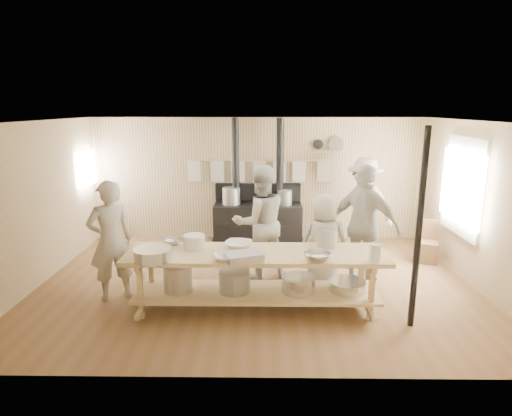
{
  "coord_description": "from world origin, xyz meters",
  "views": [
    {
      "loc": [
        0.08,
        -6.51,
        2.82
      ],
      "look_at": [
        -0.01,
        0.2,
        1.22
      ],
      "focal_mm": 30.0,
      "sensor_mm": 36.0,
      "label": 1
    }
  ],
  "objects_px": {
    "cook_far_left": "(111,241)",
    "cook_center": "(324,243)",
    "chair": "(427,250)",
    "roasting_pan": "(244,257)",
    "cook_left": "(260,223)",
    "cook_right": "(365,226)",
    "cook_by_window": "(364,205)",
    "prep_table": "(255,274)",
    "stove": "(258,219)"
  },
  "relations": [
    {
      "from": "prep_table",
      "to": "cook_by_window",
      "type": "relative_size",
      "value": 1.93
    },
    {
      "from": "stove",
      "to": "roasting_pan",
      "type": "bearing_deg",
      "value": -92.49
    },
    {
      "from": "cook_by_window",
      "to": "chair",
      "type": "bearing_deg",
      "value": 5.17
    },
    {
      "from": "stove",
      "to": "chair",
      "type": "height_order",
      "value": "stove"
    },
    {
      "from": "prep_table",
      "to": "cook_by_window",
      "type": "height_order",
      "value": "cook_by_window"
    },
    {
      "from": "cook_left",
      "to": "cook_by_window",
      "type": "relative_size",
      "value": 1.02
    },
    {
      "from": "chair",
      "to": "roasting_pan",
      "type": "height_order",
      "value": "roasting_pan"
    },
    {
      "from": "cook_left",
      "to": "cook_by_window",
      "type": "xyz_separation_m",
      "value": [
        2.03,
        1.43,
        -0.02
      ]
    },
    {
      "from": "cook_left",
      "to": "cook_center",
      "type": "height_order",
      "value": "cook_left"
    },
    {
      "from": "cook_center",
      "to": "cook_left",
      "type": "bearing_deg",
      "value": -31.05
    },
    {
      "from": "prep_table",
      "to": "cook_far_left",
      "type": "bearing_deg",
      "value": 171.16
    },
    {
      "from": "chair",
      "to": "prep_table",
      "type": "bearing_deg",
      "value": -129.31
    },
    {
      "from": "cook_center",
      "to": "stove",
      "type": "bearing_deg",
      "value": -70.04
    },
    {
      "from": "cook_left",
      "to": "roasting_pan",
      "type": "height_order",
      "value": "cook_left"
    },
    {
      "from": "stove",
      "to": "cook_by_window",
      "type": "bearing_deg",
      "value": -11.22
    },
    {
      "from": "cook_left",
      "to": "cook_center",
      "type": "relative_size",
      "value": 1.23
    },
    {
      "from": "cook_center",
      "to": "cook_right",
      "type": "bearing_deg",
      "value": -164.22
    },
    {
      "from": "prep_table",
      "to": "cook_left",
      "type": "height_order",
      "value": "cook_left"
    },
    {
      "from": "chair",
      "to": "cook_by_window",
      "type": "bearing_deg",
      "value": 167.9
    },
    {
      "from": "cook_center",
      "to": "cook_right",
      "type": "xyz_separation_m",
      "value": [
        0.67,
        0.24,
        0.2
      ]
    },
    {
      "from": "cook_right",
      "to": "roasting_pan",
      "type": "xyz_separation_m",
      "value": [
        -1.87,
        -1.25,
        -0.07
      ]
    },
    {
      "from": "cook_far_left",
      "to": "cook_center",
      "type": "xyz_separation_m",
      "value": [
        3.17,
        0.35,
        -0.13
      ]
    },
    {
      "from": "stove",
      "to": "cook_right",
      "type": "relative_size",
      "value": 1.34
    },
    {
      "from": "prep_table",
      "to": "roasting_pan",
      "type": "xyz_separation_m",
      "value": [
        -0.14,
        -0.33,
        0.38
      ]
    },
    {
      "from": "roasting_pan",
      "to": "chair",
      "type": "bearing_deg",
      "value": 34.69
    },
    {
      "from": "chair",
      "to": "roasting_pan",
      "type": "xyz_separation_m",
      "value": [
        -3.31,
        -2.29,
        0.67
      ]
    },
    {
      "from": "cook_center",
      "to": "chair",
      "type": "distance_m",
      "value": 2.53
    },
    {
      "from": "cook_left",
      "to": "chair",
      "type": "height_order",
      "value": "cook_left"
    },
    {
      "from": "roasting_pan",
      "to": "prep_table",
      "type": "bearing_deg",
      "value": 66.51
    },
    {
      "from": "stove",
      "to": "cook_left",
      "type": "height_order",
      "value": "stove"
    },
    {
      "from": "chair",
      "to": "roasting_pan",
      "type": "distance_m",
      "value": 4.08
    },
    {
      "from": "stove",
      "to": "prep_table",
      "type": "relative_size",
      "value": 0.72
    },
    {
      "from": "chair",
      "to": "roasting_pan",
      "type": "relative_size",
      "value": 1.65
    },
    {
      "from": "stove",
      "to": "cook_right",
      "type": "distance_m",
      "value": 2.75
    },
    {
      "from": "stove",
      "to": "cook_left",
      "type": "relative_size",
      "value": 1.36
    },
    {
      "from": "cook_by_window",
      "to": "chair",
      "type": "height_order",
      "value": "cook_by_window"
    },
    {
      "from": "stove",
      "to": "prep_table",
      "type": "xyz_separation_m",
      "value": [
        -0.0,
        -3.02,
        -0.0
      ]
    },
    {
      "from": "chair",
      "to": "cook_left",
      "type": "bearing_deg",
      "value": -146.91
    },
    {
      "from": "cook_by_window",
      "to": "roasting_pan",
      "type": "xyz_separation_m",
      "value": [
        -2.24,
        -2.93,
        -0.03
      ]
    },
    {
      "from": "cook_center",
      "to": "chair",
      "type": "xyz_separation_m",
      "value": [
        2.12,
        1.28,
        -0.54
      ]
    },
    {
      "from": "cook_far_left",
      "to": "roasting_pan",
      "type": "distance_m",
      "value": 2.08
    },
    {
      "from": "cook_far_left",
      "to": "chair",
      "type": "xyz_separation_m",
      "value": [
        5.28,
        1.63,
        -0.67
      ]
    },
    {
      "from": "stove",
      "to": "cook_left",
      "type": "xyz_separation_m",
      "value": [
        0.06,
        -1.84,
        0.43
      ]
    },
    {
      "from": "cook_by_window",
      "to": "cook_left",
      "type": "bearing_deg",
      "value": -108.73
    },
    {
      "from": "cook_far_left",
      "to": "stove",
      "type": "bearing_deg",
      "value": -159.35
    },
    {
      "from": "cook_left",
      "to": "cook_center",
      "type": "xyz_separation_m",
      "value": [
        0.99,
        -0.5,
        -0.18
      ]
    },
    {
      "from": "cook_by_window",
      "to": "cook_center",
      "type": "bearing_deg",
      "value": -82.27
    },
    {
      "from": "stove",
      "to": "cook_by_window",
      "type": "relative_size",
      "value": 1.39
    },
    {
      "from": "cook_center",
      "to": "roasting_pan",
      "type": "bearing_deg",
      "value": 36.03
    },
    {
      "from": "cook_right",
      "to": "prep_table",
      "type": "bearing_deg",
      "value": 63.05
    }
  ]
}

